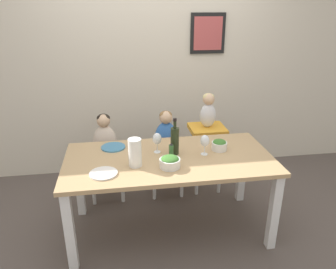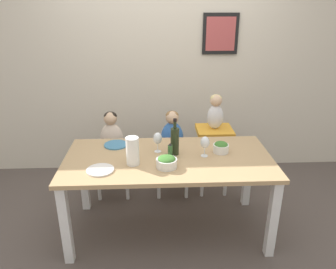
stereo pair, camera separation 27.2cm
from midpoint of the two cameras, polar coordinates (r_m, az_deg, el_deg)
name	(u,v)px [view 2 (the right image)]	position (r m, az deg, el deg)	size (l,w,h in m)	color
ground_plane	(168,228)	(3.13, 2.65, -16.08)	(14.00, 14.00, 0.00)	#564C47
wall_back	(163,57)	(3.78, 1.26, 13.24)	(10.00, 0.09, 2.70)	beige
dining_table	(168,167)	(2.78, 2.88, -5.77)	(1.74, 0.85, 0.73)	tan
chair_far_left	(113,161)	(3.48, -7.29, -4.70)	(0.43, 0.39, 0.44)	silver
chair_far_center	(172,160)	(3.49, 2.94, -4.52)	(0.43, 0.39, 0.44)	silver
chair_right_highchair	(214,143)	(3.47, 10.21, -1.44)	(0.36, 0.33, 0.73)	silver
person_child_left	(112,135)	(3.36, -7.54, -0.16)	(0.23, 0.17, 0.48)	beige
person_child_center	(172,134)	(3.36, 3.04, 0.03)	(0.23, 0.17, 0.48)	#3366B2
person_baby_right	(216,111)	(3.35, 10.61, 4.03)	(0.16, 0.12, 0.36)	silver
wine_bottle	(175,140)	(2.75, 4.03, -1.09)	(0.07, 0.07, 0.32)	#232D19
paper_towel_roll	(133,151)	(2.58, -3.20, -2.97)	(0.10, 0.10, 0.23)	white
wine_glass_near	(205,143)	(2.74, 9.29, -1.48)	(0.08, 0.08, 0.18)	white
wine_glass_far	(158,139)	(2.79, 0.98, -0.79)	(0.08, 0.08, 0.18)	white
salad_bowl_large	(167,162)	(2.56, 2.81, -4.82)	(0.16, 0.16, 0.10)	white
salad_bowl_small	(221,147)	(2.87, 11.91, -2.22)	(0.14, 0.14, 0.10)	white
dinner_plate_front_left	(100,170)	(2.56, -8.75, -6.20)	(0.21, 0.21, 0.01)	silver
dinner_plate_back_left	(116,145)	(2.97, -6.48, -1.84)	(0.21, 0.21, 0.01)	teal
condiment_bottle_hot_sauce	(170,151)	(2.70, 3.27, -2.97)	(0.04, 0.04, 0.14)	#336633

